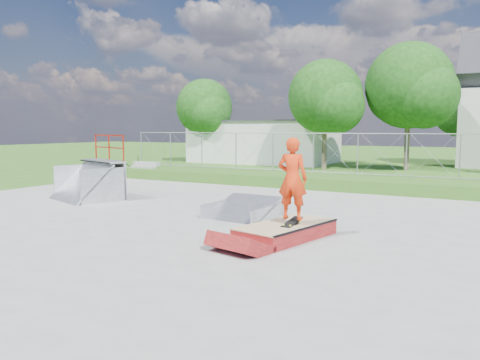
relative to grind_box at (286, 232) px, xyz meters
The scene contains 15 objects.
ground 3.18m from the grind_box, behind, with size 120.00×120.00×0.00m, color #2E5E1A.
concrete_pad 3.17m from the grind_box, behind, with size 20.00×16.00×0.04m, color gray.
grass_berm 10.08m from the grind_box, 108.33° to the left, with size 24.00×3.00×0.50m, color #2E5E1A.
grind_box is the anchor object (origin of this frame).
quarter_pipe 8.74m from the grind_box, 166.07° to the left, with size 2.26×1.91×2.26m, color #A1A4A9, non-canonical shape.
flat_bank_ramp 2.75m from the grind_box, 139.23° to the left, with size 1.67×1.78×0.51m, color #A1A4A9, non-canonical shape.
skateboard 0.26m from the grind_box, ahead, with size 0.22×0.80×0.02m, color black.
skater 1.14m from the grind_box, ahead, with size 0.66×0.43×1.82m, color red.
concrete_stairs 14.60m from the grind_box, 143.09° to the left, with size 1.50×1.60×0.80m, color gray, non-canonical shape.
chain_link_fence 11.10m from the grind_box, 106.70° to the left, with size 20.00×0.06×1.80m, color gray, non-canonical shape.
utility_building_flat 24.77m from the grind_box, 116.85° to the left, with size 10.00×6.00×3.00m, color silver.
tree_left_near 19.00m from the grind_box, 105.37° to the left, with size 4.76×4.48×6.65m.
tree_center 20.42m from the grind_box, 91.11° to the left, with size 5.44×5.12×7.60m.
tree_left_far 25.17m from the grind_box, 126.88° to the left, with size 4.42×4.16×6.18m.
tree_back_mid 28.21m from the grind_box, 85.81° to the left, with size 4.08×3.84×5.70m.
Camera 1 is at (7.19, -9.57, 2.47)m, focal length 35.00 mm.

